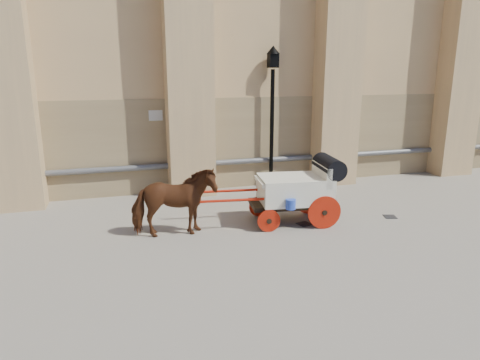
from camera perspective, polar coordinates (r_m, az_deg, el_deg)
name	(u,v)px	position (r m, az deg, el deg)	size (l,w,h in m)	color
ground	(258,229)	(10.77, 2.37, -6.56)	(90.00, 90.00, 0.00)	gray
horse	(174,203)	(10.19, -8.80, -3.01)	(0.90, 1.97, 1.66)	#562912
carriage	(300,188)	(11.10, 7.96, -1.01)	(4.03, 1.56, 1.72)	black
street_lamp	(272,114)	(14.19, 4.30, 8.77)	(0.43, 0.43, 4.61)	black
drain_grate_near	(304,224)	(11.21, 8.56, -5.81)	(0.32, 0.32, 0.01)	black
drain_grate_far	(390,217)	(12.31, 19.37, -4.63)	(0.32, 0.32, 0.01)	black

